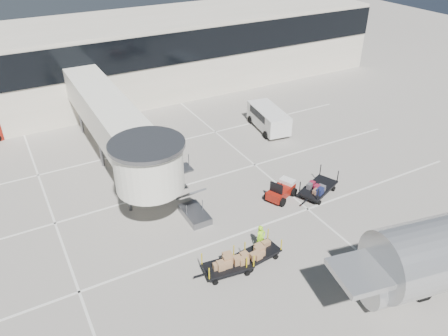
{
  "coord_description": "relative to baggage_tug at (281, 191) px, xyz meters",
  "views": [
    {
      "loc": [
        -11.24,
        -16.98,
        18.49
      ],
      "look_at": [
        1.94,
        6.91,
        2.0
      ],
      "focal_mm": 35.0,
      "sensor_mm": 36.0,
      "label": 1
    }
  ],
  "objects": [
    {
      "name": "ground",
      "position": [
        -5.19,
        -4.14,
        -0.58
      ],
      "size": [
        140.0,
        140.0,
        0.0
      ],
      "primitive_type": "plane",
      "color": "#A0998F",
      "rests_on": "ground"
    },
    {
      "name": "lane_markings",
      "position": [
        -5.86,
        5.2,
        -0.57
      ],
      "size": [
        40.0,
        30.0,
        0.02
      ],
      "color": "silver",
      "rests_on": "ground"
    },
    {
      "name": "terminal",
      "position": [
        -5.55,
        25.8,
        3.53
      ],
      "size": [
        64.0,
        12.11,
        15.2
      ],
      "color": "silver",
      "rests_on": "ground"
    },
    {
      "name": "jet_bridge",
      "position": [
        -9.17,
        8.13,
        3.7
      ],
      "size": [
        5.7,
        20.4,
        6.03
      ],
      "color": "white",
      "rests_on": "ground"
    },
    {
      "name": "baggage_tug",
      "position": [
        0.0,
        0.0,
        0.0
      ],
      "size": [
        2.7,
        2.32,
        1.6
      ],
      "rotation": [
        0.0,
        0.0,
        0.42
      ],
      "color": "maroon",
      "rests_on": "ground"
    },
    {
      "name": "suitcase_cart",
      "position": [
        2.58,
        -0.98,
        -0.04
      ],
      "size": [
        4.0,
        2.73,
        1.56
      ],
      "rotation": [
        0.0,
        0.0,
        0.39
      ],
      "color": "black",
      "rests_on": "ground"
    },
    {
      "name": "box_cart_near",
      "position": [
        -5.23,
        -4.81,
        -0.04
      ],
      "size": [
        3.46,
        1.68,
        1.33
      ],
      "rotation": [
        0.0,
        0.0,
        0.11
      ],
      "color": "black",
      "rests_on": "ground"
    },
    {
      "name": "box_cart_far",
      "position": [
        -7.18,
        -4.79,
        -0.03
      ],
      "size": [
        3.56,
        1.78,
        1.37
      ],
      "rotation": [
        0.0,
        0.0,
        -0.13
      ],
      "color": "black",
      "rests_on": "ground"
    },
    {
      "name": "ground_worker",
      "position": [
        -4.4,
        -3.99,
        0.3
      ],
      "size": [
        0.65,
        0.44,
        1.76
      ],
      "primitive_type": "imported",
      "rotation": [
        0.0,
        0.0,
        0.03
      ],
      "color": "#99EE19",
      "rests_on": "ground"
    },
    {
      "name": "minivan",
      "position": [
        5.57,
        10.16,
        0.64
      ],
      "size": [
        2.98,
        5.63,
        2.04
      ],
      "rotation": [
        0.0,
        0.0,
        -0.14
      ],
      "color": "silver",
      "rests_on": "ground"
    }
  ]
}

